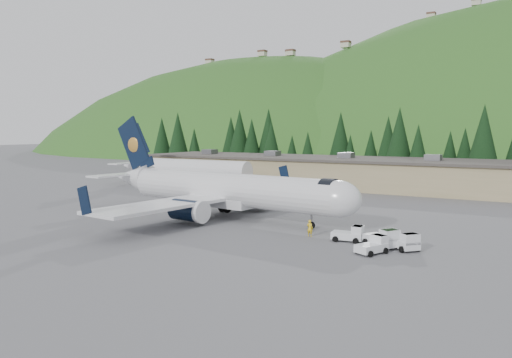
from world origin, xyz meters
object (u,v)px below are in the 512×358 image
Objects in this scene: airliner at (222,190)px; ramp_worker at (310,228)px; baggage_tug_d at (384,239)px; baggage_tug_b at (405,242)px; second_airliner at (180,168)px; terminal_building at (320,171)px; baggage_tug_a at (350,234)px; baggage_tug_c at (374,245)px.

airliner reaches higher than ramp_worker.
airliner is 10.21× the size of baggage_tug_d.
baggage_tug_b is 1.94× the size of ramp_worker.
baggage_tug_d is (44.34, -27.50, -2.57)m from second_airliner.
terminal_building reaches higher than ramp_worker.
baggage_tug_b reaches higher than baggage_tug_a.
second_airliner is at bearing -141.22° from terminal_building.
baggage_tug_a is at bearing -9.44° from airliner.
ramp_worker is (-7.31, 0.94, 0.04)m from baggage_tug_d.
baggage_tug_c is at bearing -86.53° from baggage_tug_b.
airliner is at bearing -161.73° from baggage_tug_d.
baggage_tug_b is 0.88× the size of baggage_tug_d.
second_airliner is 52.24m from baggage_tug_d.
second_airliner reaches higher than baggage_tug_d.
airliner is 21.98m from baggage_tug_c.
airliner is 11.86× the size of baggage_tug_c.
baggage_tug_c is 2.38m from baggage_tug_d.
baggage_tug_c is at bearing -15.38° from airliner.
airliner is 21.35m from baggage_tug_d.
baggage_tug_c is at bearing -62.10° from terminal_building.
ramp_worker is (37.03, -26.56, -2.52)m from second_airliner.
second_airliner is at bearing -167.76° from baggage_tug_b.
baggage_tug_d is at bearing -31.81° from second_airliner.
second_airliner reaches higher than terminal_building.
airliner is at bearing 92.62° from baggage_tug_c.
terminal_building is 44.28× the size of ramp_worker.
ramp_worker is at bearing 89.29° from baggage_tug_c.
airliner is 12.32× the size of baggage_tug_a.
baggage_tug_d reaches higher than baggage_tug_a.
baggage_tug_a is 0.04× the size of terminal_building.
ramp_worker is at bearing 172.48° from baggage_tug_a.
baggage_tug_b is 1.03× the size of baggage_tug_c.
baggage_tug_a is at bearing 68.29° from baggage_tug_c.
baggage_tug_b is (22.29, -5.60, -2.48)m from airliner.
airliner reaches higher than baggage_tug_c.
baggage_tug_b is (46.17, -27.49, -2.63)m from second_airliner.
terminal_building is at bearing 110.28° from baggage_tug_a.
baggage_tug_a is at bearing -146.19° from baggage_tug_b.
terminal_building reaches higher than baggage_tug_d.
baggage_tug_c is at bearing 156.25° from ramp_worker.
baggage_tug_c is at bearing -34.06° from second_airliner.
airliner is at bearing -151.10° from baggage_tug_b.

